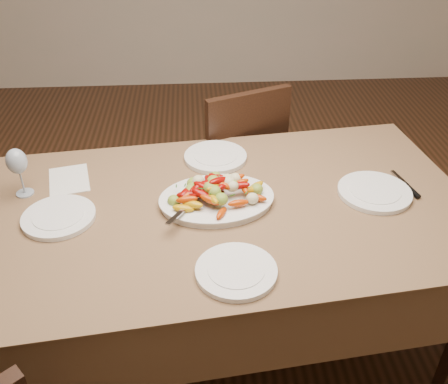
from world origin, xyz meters
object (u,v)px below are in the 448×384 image
plate_near (236,271)px  dining_table (224,281)px  serving_platter (217,201)px  plate_far (215,157)px  chair_far (230,164)px  plate_left (59,217)px  wine_glass (19,171)px  plate_right (374,192)px

plate_near → dining_table: bearing=92.2°
serving_platter → plate_near: 0.38m
plate_far → dining_table: bearing=-87.7°
dining_table → plate_near: bearing=-87.8°
dining_table → chair_far: chair_far is taller
plate_left → plate_far: same height
plate_left → wine_glass: bearing=133.5°
serving_platter → plate_near: bearing=-83.9°
dining_table → plate_left: 0.71m
plate_right → plate_far: bearing=152.7°
plate_right → plate_near: bearing=-144.8°
chair_far → wine_glass: bearing=15.4°
serving_platter → plate_far: (0.01, 0.32, -0.00)m
plate_far → wine_glass: bearing=-163.8°
chair_far → plate_right: (0.49, -0.72, 0.29)m
chair_far → serving_platter: (-0.11, -0.74, 0.30)m
plate_right → wine_glass: (-1.33, 0.09, 0.09)m
serving_platter → plate_near: serving_platter is taller
dining_table → plate_left: size_ratio=7.16×
plate_left → plate_right: size_ratio=0.93×
serving_platter → plate_near: (0.04, -0.38, -0.00)m
dining_table → serving_platter: size_ratio=4.46×
chair_far → plate_right: size_ratio=3.44×
chair_far → plate_near: 1.16m
chair_far → wine_glass: 1.11m
chair_far → serving_platter: chair_far is taller
dining_table → chair_far: size_ratio=1.94×
plate_right → plate_far: size_ratio=1.04×
plate_left → plate_far: bearing=33.7°
plate_far → plate_near: same height
chair_far → plate_near: size_ratio=3.74×
dining_table → plate_near: plate_near is taller
plate_left → plate_near: size_ratio=1.01×
serving_platter → plate_right: bearing=1.9°
plate_left → plate_right: (1.16, 0.08, 0.00)m
serving_platter → plate_far: bearing=87.8°
plate_right → serving_platter: bearing=-178.1°
dining_table → plate_right: (0.58, 0.04, 0.39)m
plate_right → plate_near: size_ratio=1.09×
dining_table → plate_far: plate_far is taller
plate_far → wine_glass: wine_glass is taller
plate_far → plate_near: (0.03, -0.70, 0.00)m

